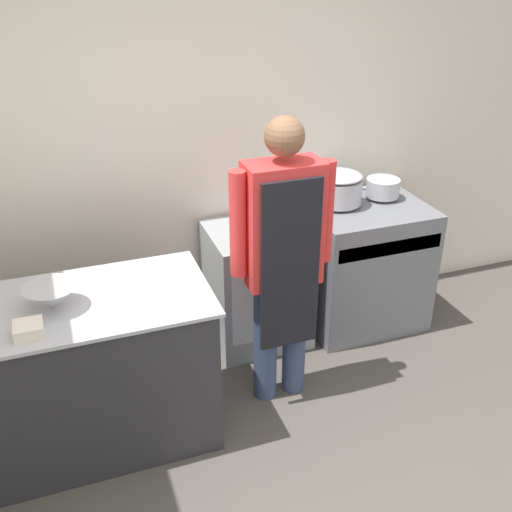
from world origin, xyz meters
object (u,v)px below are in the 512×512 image
at_px(person_cook, 282,252).
at_px(fridge_unit, 257,285).
at_px(plastic_tub, 29,330).
at_px(sauce_pot, 383,188).
at_px(stove, 363,265).
at_px(mixing_bowl, 51,297).
at_px(stock_pot, 338,187).

bearing_deg(person_cook, fridge_unit, 83.07).
distance_m(person_cook, plastic_tub, 1.36).
bearing_deg(plastic_tub, person_cook, 9.72).
bearing_deg(sauce_pot, person_cook, -146.77).
distance_m(stove, sauce_pot, 0.57).
distance_m(stove, plastic_tub, 2.39).
distance_m(fridge_unit, person_cook, 0.84).
bearing_deg(person_cook, plastic_tub, -170.28).
relative_size(fridge_unit, mixing_bowl, 3.14).
height_order(mixing_bowl, plastic_tub, mixing_bowl).
relative_size(stove, person_cook, 0.53).
bearing_deg(stove, person_cook, -147.01).
height_order(person_cook, plastic_tub, person_cook).
relative_size(person_cook, stock_pot, 5.31).
distance_m(fridge_unit, sauce_pot, 1.11).
bearing_deg(plastic_tub, stock_pot, 24.08).
bearing_deg(plastic_tub, sauce_pot, 20.86).
height_order(mixing_bowl, stock_pot, stock_pot).
bearing_deg(mixing_bowl, stove, 15.75).
distance_m(stock_pot, sauce_pot, 0.35).
height_order(stove, person_cook, person_cook).
relative_size(fridge_unit, sauce_pot, 3.54).
xyz_separation_m(stove, sauce_pot, (0.16, 0.11, 0.53)).
bearing_deg(sauce_pot, stove, -145.55).
xyz_separation_m(stove, plastic_tub, (-2.20, -0.79, 0.47)).
bearing_deg(stove, stock_pot, 148.62).
height_order(fridge_unit, person_cook, person_cook).
distance_m(person_cook, stock_pot, 0.96).
bearing_deg(fridge_unit, stove, -3.85).
bearing_deg(plastic_tub, stove, 19.71).
bearing_deg(sauce_pot, stock_pot, 180.00).
bearing_deg(stock_pot, mixing_bowl, -159.76).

